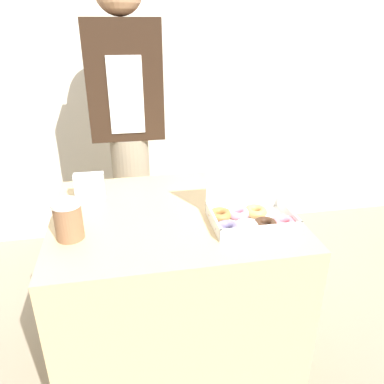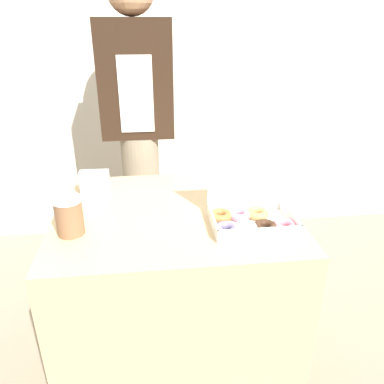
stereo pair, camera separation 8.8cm
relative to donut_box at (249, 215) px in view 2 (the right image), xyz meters
The scene contains 7 objects.
ground_plane 0.87m from the donut_box, 151.84° to the left, with size 14.00×14.00×0.00m, color gray.
wall_back 1.51m from the donut_box, 100.72° to the left, with size 10.00×0.05×2.60m.
table 0.52m from the donut_box, 151.84° to the left, with size 0.94×0.78×0.78m.
donut_box is the anchor object (origin of this frame).
coffee_cup 0.64m from the donut_box, behind, with size 0.10×0.10×0.14m.
napkin_holder 0.67m from the donut_box, 152.09° to the left, with size 0.12×0.05×0.12m.
person_customer 0.91m from the donut_box, 117.03° to the left, with size 0.37×0.24×1.73m.
Camera 2 is at (-0.08, -1.33, 1.46)m, focal length 35.00 mm.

